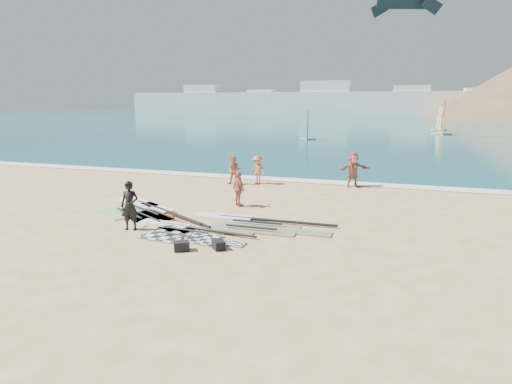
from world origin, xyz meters
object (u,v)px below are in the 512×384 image
(rig_green, at_px, (142,210))
(rig_orange, at_px, (246,223))
(person_wetsuit, at_px, (130,206))
(rig_grey, at_px, (179,231))
(beachgoer_back, at_px, (239,189))
(beachgoer_right, at_px, (353,170))
(rig_red, at_px, (160,214))
(gear_bag_near, at_px, (182,246))
(beachgoer_mid, at_px, (257,170))
(beachgoer_left, at_px, (234,170))
(gear_bag_far, at_px, (218,245))

(rig_green, distance_m, rig_orange, 5.06)
(rig_green, height_order, person_wetsuit, person_wetsuit)
(rig_grey, relative_size, beachgoer_back, 3.05)
(rig_orange, height_order, person_wetsuit, person_wetsuit)
(beachgoer_right, bearing_deg, rig_red, -157.43)
(gear_bag_near, xyz_separation_m, beachgoer_mid, (-1.21, 11.61, 0.67))
(rig_orange, height_order, rig_red, rig_orange)
(gear_bag_near, height_order, beachgoer_left, beachgoer_left)
(gear_bag_near, height_order, gear_bag_far, gear_bag_near)
(beachgoer_left, bearing_deg, gear_bag_near, -85.03)
(rig_grey, height_order, beachgoer_mid, beachgoer_mid)
(gear_bag_far, bearing_deg, beachgoer_right, 75.48)
(rig_grey, distance_m, rig_green, 3.81)
(beachgoer_back, height_order, beachgoer_right, beachgoer_right)
(rig_green, height_order, beachgoer_left, beachgoer_left)
(rig_grey, xyz_separation_m, beachgoer_right, (5.18, 10.71, 0.93))
(rig_orange, height_order, beachgoer_back, beachgoer_back)
(beachgoer_back, bearing_deg, gear_bag_far, 144.81)
(gear_bag_near, bearing_deg, beachgoer_right, 71.51)
(beachgoer_back, bearing_deg, rig_green, 70.73)
(rig_grey, xyz_separation_m, beachgoer_left, (-1.41, 9.28, 0.78))
(rig_grey, height_order, rig_green, rig_green)
(gear_bag_near, xyz_separation_m, person_wetsuit, (-2.89, 1.46, 0.77))
(rig_grey, distance_m, rig_red, 2.68)
(gear_bag_far, height_order, beachgoer_right, beachgoer_right)
(gear_bag_far, distance_m, beachgoer_mid, 11.35)
(rig_red, xyz_separation_m, gear_bag_near, (2.95, -3.59, 0.11))
(rig_green, xyz_separation_m, gear_bag_far, (5.14, -3.51, 0.09))
(rig_red, distance_m, beachgoer_right, 11.40)
(person_wetsuit, bearing_deg, beachgoer_back, 51.10)
(beachgoer_right, bearing_deg, gear_bag_far, -133.17)
(rig_green, height_order, rig_red, rig_green)
(rig_orange, xyz_separation_m, beachgoer_mid, (-2.18, 8.10, 0.78))
(rig_red, height_order, beachgoer_right, beachgoer_right)
(person_wetsuit, relative_size, beachgoer_right, 0.95)
(rig_green, relative_size, rig_orange, 0.97)
(rig_green, height_order, gear_bag_near, gear_bag_near)
(person_wetsuit, xyz_separation_m, beachgoer_right, (7.06, 10.99, 0.05))
(rig_orange, relative_size, beachgoer_right, 3.05)
(rig_orange, bearing_deg, beachgoer_left, 113.45)
(gear_bag_far, relative_size, beachgoer_right, 0.25)
(rig_orange, xyz_separation_m, person_wetsuit, (-3.86, -2.05, 0.88))
(rig_green, height_order, gear_bag_far, gear_bag_far)
(person_wetsuit, distance_m, beachgoer_left, 9.58)
(rig_green, xyz_separation_m, beachgoer_left, (1.64, 7.00, 0.78))
(rig_red, xyz_separation_m, beachgoer_back, (2.61, 2.58, 0.76))
(rig_orange, height_order, beachgoer_mid, beachgoer_mid)
(beachgoer_mid, bearing_deg, rig_red, -81.05)
(rig_red, xyz_separation_m, beachgoer_left, (0.52, 7.43, 0.78))
(rig_orange, xyz_separation_m, rig_red, (-3.92, 0.09, -0.00))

